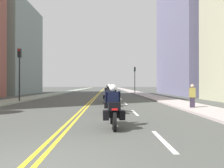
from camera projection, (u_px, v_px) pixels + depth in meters
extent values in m
plane|color=#444642|center=(101.00, 91.00, 51.92)|extent=(264.00, 264.00, 0.00)
cube|color=gray|center=(70.00, 91.00, 51.74)|extent=(2.57, 144.00, 0.12)
cube|color=#A49897|center=(131.00, 91.00, 52.09)|extent=(2.57, 144.00, 0.12)
cube|color=yellow|center=(100.00, 91.00, 51.91)|extent=(0.12, 132.00, 0.01)
cube|color=yellow|center=(101.00, 91.00, 51.92)|extent=(0.12, 132.00, 0.01)
cube|color=silver|center=(163.00, 140.00, 6.00)|extent=(0.14, 2.40, 0.01)
cube|color=silver|center=(135.00, 113.00, 12.00)|extent=(0.14, 2.40, 0.01)
cube|color=silver|center=(126.00, 103.00, 18.00)|extent=(0.14, 2.40, 0.01)
cube|color=silver|center=(121.00, 99.00, 23.99)|extent=(0.14, 2.40, 0.01)
cube|color=silver|center=(118.00, 96.00, 29.99)|extent=(0.14, 2.40, 0.01)
cube|color=silver|center=(116.00, 94.00, 35.99)|extent=(0.14, 2.40, 0.01)
cube|color=silver|center=(115.00, 93.00, 41.99)|extent=(0.14, 2.40, 0.01)
cube|color=silver|center=(114.00, 92.00, 47.99)|extent=(0.14, 2.40, 0.01)
cube|color=silver|center=(113.00, 91.00, 53.99)|extent=(0.14, 2.40, 0.01)
cube|color=silver|center=(113.00, 91.00, 59.98)|extent=(0.14, 2.40, 0.01)
cube|color=gray|center=(6.00, 49.00, 37.61)|extent=(8.69, 13.16, 15.73)
cube|color=slate|center=(193.00, 33.00, 35.92)|extent=(8.04, 17.66, 20.53)
cube|color=#2D3847|center=(216.00, 64.00, 35.98)|extent=(0.04, 14.84, 0.90)
cube|color=#2D3847|center=(216.00, 42.00, 36.00)|extent=(0.04, 14.84, 0.90)
cube|color=#2D3847|center=(216.00, 19.00, 36.02)|extent=(0.04, 14.84, 0.90)
cylinder|color=black|center=(112.00, 115.00, 8.64)|extent=(0.13, 0.67, 0.67)
cylinder|color=black|center=(114.00, 121.00, 7.19)|extent=(0.13, 0.67, 0.67)
cube|color=silver|center=(112.00, 107.00, 8.64)|extent=(0.15, 0.33, 0.04)
cube|color=black|center=(113.00, 111.00, 7.91)|extent=(0.37, 1.12, 0.40)
cube|color=black|center=(114.00, 106.00, 7.26)|extent=(0.42, 0.38, 0.28)
cube|color=red|center=(115.00, 109.00, 7.07)|extent=(0.20, 0.04, 0.06)
cube|color=black|center=(106.00, 115.00, 7.46)|extent=(0.22, 0.45, 0.32)
cube|color=black|center=(122.00, 115.00, 7.50)|extent=(0.22, 0.45, 0.32)
cube|color=#B2C1CC|center=(112.00, 99.00, 8.38)|extent=(0.37, 0.14, 0.36)
cube|color=black|center=(113.00, 98.00, 7.87)|extent=(0.41, 0.28, 0.50)
cylinder|color=black|center=(106.00, 97.00, 8.00)|extent=(0.11, 0.29, 0.45)
cylinder|color=black|center=(119.00, 97.00, 8.03)|extent=(0.11, 0.29, 0.45)
sphere|color=white|center=(113.00, 88.00, 7.90)|extent=(0.26, 0.26, 0.26)
cylinder|color=black|center=(111.00, 106.00, 12.72)|extent=(0.12, 0.61, 0.61)
cylinder|color=black|center=(112.00, 109.00, 11.15)|extent=(0.12, 0.61, 0.61)
cube|color=silver|center=(111.00, 101.00, 12.72)|extent=(0.14, 0.32, 0.04)
cube|color=black|center=(111.00, 102.00, 11.94)|extent=(0.33, 1.19, 0.40)
cube|color=black|center=(111.00, 99.00, 11.23)|extent=(0.40, 0.36, 0.28)
cube|color=red|center=(112.00, 101.00, 11.04)|extent=(0.20, 0.03, 0.06)
cube|color=black|center=(106.00, 105.00, 11.46)|extent=(0.20, 0.44, 0.32)
cube|color=black|center=(117.00, 105.00, 11.47)|extent=(0.20, 0.44, 0.32)
cube|color=#B2C1CC|center=(111.00, 95.00, 12.44)|extent=(0.36, 0.12, 0.36)
cube|color=black|center=(111.00, 94.00, 11.89)|extent=(0.40, 0.26, 0.51)
cylinder|color=black|center=(107.00, 93.00, 12.03)|extent=(0.10, 0.28, 0.45)
cylinder|color=black|center=(116.00, 93.00, 12.04)|extent=(0.10, 0.28, 0.45)
sphere|color=white|center=(111.00, 87.00, 11.92)|extent=(0.26, 0.26, 0.26)
cylinder|color=black|center=(109.00, 101.00, 16.47)|extent=(0.12, 0.62, 0.62)
cylinder|color=black|center=(110.00, 103.00, 14.83)|extent=(0.12, 0.62, 0.62)
cube|color=silver|center=(109.00, 97.00, 16.47)|extent=(0.14, 0.32, 0.04)
cube|color=black|center=(109.00, 98.00, 15.65)|extent=(0.32, 1.25, 0.40)
cube|color=black|center=(110.00, 96.00, 14.91)|extent=(0.40, 0.36, 0.28)
cube|color=red|center=(110.00, 97.00, 14.72)|extent=(0.20, 0.03, 0.06)
cube|color=black|center=(106.00, 100.00, 15.15)|extent=(0.20, 0.44, 0.32)
cube|color=black|center=(113.00, 100.00, 15.16)|extent=(0.20, 0.44, 0.32)
cube|color=#B2C1CC|center=(109.00, 93.00, 16.18)|extent=(0.36, 0.12, 0.36)
cube|color=black|center=(109.00, 92.00, 15.60)|extent=(0.40, 0.26, 0.58)
cylinder|color=black|center=(106.00, 91.00, 15.75)|extent=(0.10, 0.28, 0.45)
cylinder|color=black|center=(113.00, 91.00, 15.76)|extent=(0.10, 0.28, 0.45)
sphere|color=white|center=(109.00, 86.00, 15.63)|extent=(0.26, 0.26, 0.26)
cylinder|color=black|center=(108.00, 98.00, 20.19)|extent=(0.17, 0.64, 0.63)
cylinder|color=black|center=(107.00, 99.00, 18.62)|extent=(0.17, 0.64, 0.63)
cube|color=silver|center=(108.00, 95.00, 20.19)|extent=(0.16, 0.33, 0.04)
cube|color=black|center=(108.00, 96.00, 19.41)|extent=(0.39, 1.21, 0.40)
cube|color=black|center=(107.00, 94.00, 18.70)|extent=(0.42, 0.38, 0.28)
cube|color=red|center=(107.00, 95.00, 18.51)|extent=(0.20, 0.04, 0.06)
cube|color=black|center=(104.00, 97.00, 18.95)|extent=(0.23, 0.45, 0.32)
cube|color=black|center=(111.00, 97.00, 18.93)|extent=(0.23, 0.45, 0.32)
cube|color=#B2C1CC|center=(108.00, 91.00, 19.91)|extent=(0.37, 0.14, 0.36)
cube|color=black|center=(108.00, 91.00, 19.36)|extent=(0.41, 0.28, 0.51)
cylinder|color=black|center=(105.00, 90.00, 19.52)|extent=(0.12, 0.29, 0.45)
cylinder|color=black|center=(111.00, 90.00, 19.50)|extent=(0.12, 0.29, 0.45)
sphere|color=black|center=(108.00, 86.00, 19.39)|extent=(0.26, 0.26, 0.26)
cylinder|color=black|center=(109.00, 96.00, 24.03)|extent=(0.14, 0.67, 0.67)
cylinder|color=black|center=(110.00, 97.00, 22.43)|extent=(0.14, 0.67, 0.67)
cube|color=silver|center=(109.00, 93.00, 24.03)|extent=(0.15, 0.33, 0.04)
cube|color=black|center=(110.00, 94.00, 23.23)|extent=(0.37, 1.23, 0.40)
cube|color=black|center=(110.00, 92.00, 22.51)|extent=(0.42, 0.38, 0.28)
cube|color=red|center=(110.00, 93.00, 22.32)|extent=(0.20, 0.04, 0.06)
cube|color=black|center=(107.00, 95.00, 22.73)|extent=(0.22, 0.45, 0.32)
cube|color=black|center=(112.00, 95.00, 22.77)|extent=(0.22, 0.45, 0.32)
cube|color=#B2C1CC|center=(109.00, 90.00, 23.74)|extent=(0.36, 0.14, 0.36)
cube|color=black|center=(110.00, 89.00, 23.18)|extent=(0.41, 0.28, 0.55)
cylinder|color=black|center=(107.00, 89.00, 23.32)|extent=(0.11, 0.28, 0.45)
cylinder|color=black|center=(112.00, 89.00, 23.35)|extent=(0.11, 0.28, 0.45)
sphere|color=white|center=(110.00, 86.00, 23.22)|extent=(0.26, 0.26, 0.26)
cylinder|color=black|center=(19.00, 79.00, 19.64)|extent=(0.12, 0.12, 4.15)
cube|color=black|center=(19.00, 53.00, 19.65)|extent=(0.28, 0.28, 0.80)
sphere|color=red|center=(19.00, 50.00, 19.50)|extent=(0.18, 0.18, 0.18)
cylinder|color=black|center=(135.00, 82.00, 38.80)|extent=(0.12, 0.12, 4.09)
cube|color=black|center=(135.00, 69.00, 38.81)|extent=(0.28, 0.28, 0.80)
sphere|color=green|center=(135.00, 71.00, 38.66)|extent=(0.18, 0.18, 0.18)
cube|color=#2B2432|center=(192.00, 103.00, 13.70)|extent=(0.31, 0.24, 0.77)
cube|color=olive|center=(192.00, 93.00, 13.70)|extent=(0.39, 0.27, 0.61)
sphere|color=tan|center=(192.00, 86.00, 13.70)|extent=(0.22, 0.22, 0.22)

